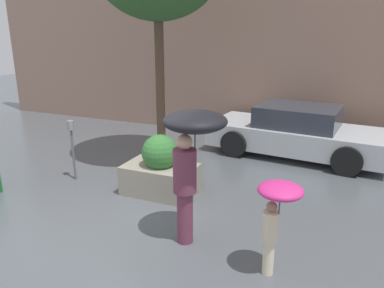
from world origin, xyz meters
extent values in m
plane|color=#51565B|center=(0.00, 0.00, 0.00)|extent=(40.00, 40.00, 0.00)
cube|color=#8C6B5B|center=(0.00, 6.50, 3.00)|extent=(18.00, 0.30, 6.00)
cube|color=gray|center=(0.10, 1.39, 0.30)|extent=(1.45, 0.89, 0.59)
sphere|color=#337033|center=(0.10, 1.39, 0.86)|extent=(0.72, 0.72, 0.72)
cylinder|color=brown|center=(1.30, -0.10, 0.42)|extent=(0.25, 0.25, 0.85)
cylinder|color=brown|center=(1.30, -0.10, 1.18)|extent=(0.35, 0.35, 0.67)
sphere|color=tan|center=(1.30, -0.10, 1.63)|extent=(0.23, 0.23, 0.23)
cylinder|color=#4C4C51|center=(1.42, 0.01, 1.57)|extent=(0.02, 0.02, 0.71)
ellipsoid|color=black|center=(1.42, 0.01, 1.93)|extent=(0.94, 0.94, 0.30)
cylinder|color=beige|center=(2.67, -0.39, 0.26)|extent=(0.15, 0.15, 0.52)
cylinder|color=beige|center=(2.67, -0.39, 0.73)|extent=(0.22, 0.22, 0.41)
sphere|color=#997056|center=(2.67, -0.39, 1.00)|extent=(0.14, 0.14, 0.14)
cylinder|color=#4C4C51|center=(2.76, -0.41, 1.00)|extent=(0.02, 0.02, 0.51)
ellipsoid|color=#E02D84|center=(2.76, -0.41, 1.25)|extent=(0.58, 0.58, 0.19)
cube|color=#B7BCC1|center=(2.27, 4.91, 0.49)|extent=(4.61, 2.26, 0.60)
cube|color=#2D333D|center=(2.27, 4.91, 1.06)|extent=(2.15, 1.74, 0.53)
cylinder|color=black|center=(0.80, 4.16, 0.35)|extent=(0.71, 0.29, 0.69)
cylinder|color=black|center=(0.99, 5.96, 0.35)|extent=(0.71, 0.29, 0.69)
cylinder|color=black|center=(3.55, 3.87, 0.35)|extent=(0.71, 0.29, 0.69)
cylinder|color=black|center=(3.73, 5.67, 0.35)|extent=(0.71, 0.29, 0.69)
cylinder|color=brown|center=(-0.68, 2.96, 1.89)|extent=(0.21, 0.21, 3.78)
cylinder|color=#595B60|center=(-1.98, 1.29, 0.57)|extent=(0.05, 0.05, 1.13)
cylinder|color=gray|center=(-1.98, 1.29, 1.23)|extent=(0.14, 0.14, 0.20)
camera|label=1|loc=(3.42, -4.82, 3.19)|focal=35.00mm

